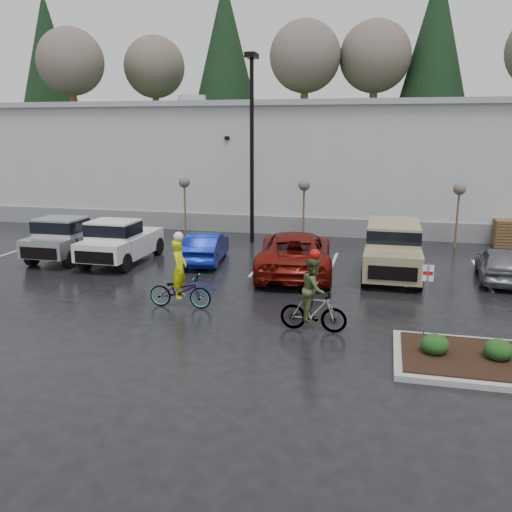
% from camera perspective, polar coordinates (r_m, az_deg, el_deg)
% --- Properties ---
extents(ground, '(120.00, 120.00, 0.00)m').
position_cam_1_polar(ground, '(15.80, 3.19, -7.99)').
color(ground, black).
rests_on(ground, ground).
extents(warehouse, '(60.50, 15.50, 7.20)m').
position_cam_1_polar(warehouse, '(36.63, 9.61, 9.88)').
color(warehouse, '#B1B4B6').
rests_on(warehouse, ground).
extents(wooded_ridge, '(80.00, 25.00, 6.00)m').
position_cam_1_polar(wooded_ridge, '(59.61, 11.22, 10.45)').
color(wooded_ridge, '#1C3616').
rests_on(wooded_ridge, ground).
extents(lamppost, '(0.50, 1.00, 9.22)m').
position_cam_1_polar(lamppost, '(27.30, -0.45, 13.22)').
color(lamppost, black).
rests_on(lamppost, ground).
extents(sapling_west, '(0.60, 0.60, 3.20)m').
position_cam_1_polar(sapling_west, '(29.61, -7.56, 7.39)').
color(sapling_west, '#4F361F').
rests_on(sapling_west, ground).
extents(sapling_mid, '(0.60, 0.60, 3.20)m').
position_cam_1_polar(sapling_mid, '(27.96, 5.08, 7.10)').
color(sapling_mid, '#4F361F').
rests_on(sapling_mid, ground).
extents(sapling_east, '(0.60, 0.60, 3.20)m').
position_cam_1_polar(sapling_east, '(27.86, 20.61, 6.29)').
color(sapling_east, '#4F361F').
rests_on(sapling_east, ground).
extents(pallet_stack_a, '(1.20, 1.20, 1.35)m').
position_cam_1_polar(pallet_stack_a, '(29.53, 24.88, 2.22)').
color(pallet_stack_a, '#4F361F').
rests_on(pallet_stack_a, ground).
extents(shrub_a, '(0.70, 0.70, 0.52)m').
position_cam_1_polar(shrub_a, '(14.57, 18.32, -8.82)').
color(shrub_a, '#173713').
rests_on(shrub_a, curb_island).
extents(shrub_b, '(0.70, 0.70, 0.52)m').
position_cam_1_polar(shrub_b, '(14.79, 24.18, -9.01)').
color(shrub_b, '#173713').
rests_on(shrub_b, curb_island).
extents(fire_lane_sign, '(0.30, 0.05, 2.20)m').
position_cam_1_polar(fire_lane_sign, '(15.36, 17.51, -3.69)').
color(fire_lane_sign, gray).
rests_on(fire_lane_sign, ground).
extents(pickup_silver, '(2.10, 5.20, 1.96)m').
position_cam_1_polar(pickup_silver, '(25.84, -18.68, 2.01)').
color(pickup_silver, '#ABADB3').
rests_on(pickup_silver, ground).
extents(pickup_white, '(2.10, 5.20, 1.96)m').
position_cam_1_polar(pickup_white, '(24.45, -13.70, 1.73)').
color(pickup_white, silver).
rests_on(pickup_white, ground).
extents(car_blue, '(1.97, 4.24, 1.35)m').
position_cam_1_polar(car_blue, '(23.69, -5.28, 0.93)').
color(car_blue, navy).
rests_on(car_blue, ground).
extents(car_red, '(3.62, 6.49, 1.72)m').
position_cam_1_polar(car_red, '(21.83, 4.12, 0.38)').
color(car_red, maroon).
rests_on(car_red, ground).
extents(suv_tan, '(2.20, 5.10, 2.06)m').
position_cam_1_polar(suv_tan, '(22.04, 14.19, 0.58)').
color(suv_tan, '#958B65').
rests_on(suv_tan, ground).
extents(car_grey, '(1.86, 4.02, 1.33)m').
position_cam_1_polar(car_grey, '(22.73, 24.31, -0.77)').
color(car_grey, slate).
rests_on(car_grey, ground).
extents(cyclist_hivis, '(2.11, 0.82, 2.52)m').
position_cam_1_polar(cyclist_hivis, '(17.82, -8.00, -2.99)').
color(cyclist_hivis, '#3F3F44').
rests_on(cyclist_hivis, ground).
extents(cyclist_olive, '(1.89, 0.91, 2.43)m').
position_cam_1_polar(cyclist_olive, '(15.66, 6.08, -4.83)').
color(cyclist_olive, '#3F3F44').
rests_on(cyclist_olive, ground).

